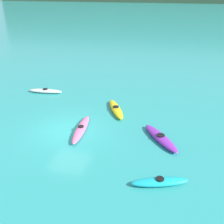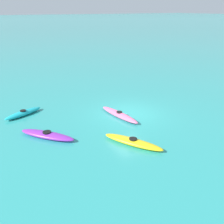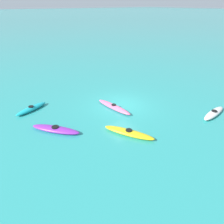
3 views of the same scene
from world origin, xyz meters
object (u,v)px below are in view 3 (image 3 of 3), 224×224
Objects in this scene: kayak_white at (214,113)px; kayak_purple at (56,129)px; kayak_cyan at (31,109)px; kayak_yellow at (129,133)px; kayak_pink at (114,107)px.

kayak_white and kayak_purple have the same top height.
kayak_purple is 1.12× the size of kayak_cyan.
kayak_yellow is (6.79, -1.73, -0.00)m from kayak_white.
kayak_purple is (3.63, -3.07, 0.00)m from kayak_yellow.
kayak_pink is at bearing -175.66° from kayak_purple.
kayak_yellow is at bearing 139.80° from kayak_purple.
kayak_yellow and kayak_purple have the same top height.
kayak_pink is 1.16× the size of kayak_purple.
kayak_yellow is at bearing 68.89° from kayak_pink.
kayak_white and kayak_yellow have the same top height.
kayak_white is at bearing 136.51° from kayak_pink.
kayak_pink and kayak_purple have the same top height.
kayak_yellow is 8.03m from kayak_cyan.
kayak_white is 0.92× the size of kayak_yellow.
kayak_cyan is (10.84, -8.67, 0.00)m from kayak_white.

